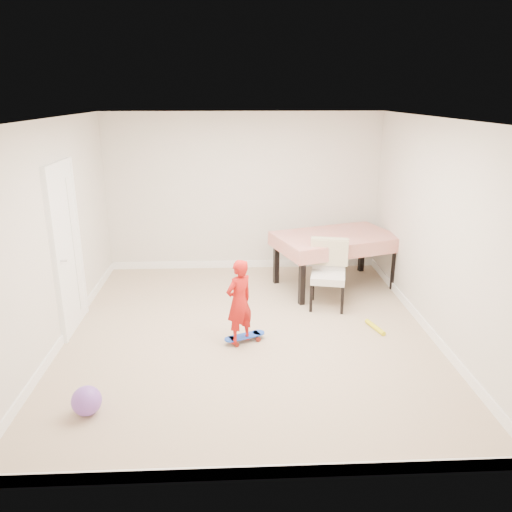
{
  "coord_description": "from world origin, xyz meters",
  "views": [
    {
      "loc": [
        -0.18,
        -5.65,
        2.86
      ],
      "look_at": [
        0.1,
        0.2,
        0.95
      ],
      "focal_mm": 35.0,
      "sensor_mm": 36.0,
      "label": 1
    }
  ],
  "objects_px": {
    "dining_chair": "(328,275)",
    "balloon": "(87,401)",
    "skateboard": "(245,338)",
    "dining_table": "(335,261)",
    "child": "(239,304)"
  },
  "relations": [
    {
      "from": "dining_chair",
      "to": "balloon",
      "type": "xyz_separation_m",
      "value": [
        -2.69,
        -2.35,
        -0.34
      ]
    },
    {
      "from": "balloon",
      "to": "skateboard",
      "type": "bearing_deg",
      "value": 42.16
    },
    {
      "from": "skateboard",
      "to": "balloon",
      "type": "relative_size",
      "value": 1.87
    },
    {
      "from": "dining_table",
      "to": "balloon",
      "type": "xyz_separation_m",
      "value": [
        -2.94,
        -3.13,
        -0.28
      ]
    },
    {
      "from": "dining_table",
      "to": "child",
      "type": "relative_size",
      "value": 1.71
    },
    {
      "from": "child",
      "to": "balloon",
      "type": "distance_m",
      "value": 1.99
    },
    {
      "from": "skateboard",
      "to": "child",
      "type": "xyz_separation_m",
      "value": [
        -0.06,
        -0.06,
        0.47
      ]
    },
    {
      "from": "dining_table",
      "to": "child",
      "type": "bearing_deg",
      "value": -147.97
    },
    {
      "from": "child",
      "to": "dining_table",
      "type": "bearing_deg",
      "value": -169.62
    },
    {
      "from": "skateboard",
      "to": "balloon",
      "type": "xyz_separation_m",
      "value": [
        -1.51,
        -1.37,
        0.1
      ]
    },
    {
      "from": "dining_chair",
      "to": "balloon",
      "type": "height_order",
      "value": "dining_chair"
    },
    {
      "from": "child",
      "to": "balloon",
      "type": "relative_size",
      "value": 3.67
    },
    {
      "from": "dining_chair",
      "to": "child",
      "type": "bearing_deg",
      "value": -127.5
    },
    {
      "from": "skateboard",
      "to": "dining_chair",
      "type": "bearing_deg",
      "value": 15.74
    },
    {
      "from": "skateboard",
      "to": "balloon",
      "type": "height_order",
      "value": "balloon"
    }
  ]
}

